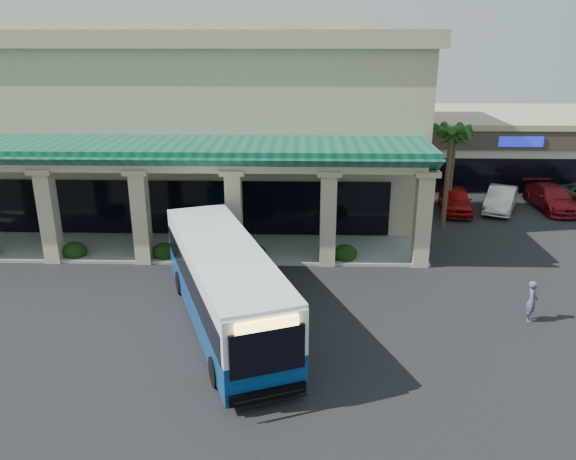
{
  "coord_description": "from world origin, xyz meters",
  "views": [
    {
      "loc": [
        0.29,
        -20.31,
        10.72
      ],
      "look_at": [
        -0.38,
        3.91,
        2.2
      ],
      "focal_mm": 35.0,
      "sensor_mm": 36.0,
      "label": 1
    }
  ],
  "objects_px": {
    "car_white": "(501,199)",
    "car_red": "(552,198)",
    "transit_bus": "(224,287)",
    "car_silver": "(456,200)",
    "pedestrian": "(532,301)"
  },
  "relations": [
    {
      "from": "car_white",
      "to": "car_silver",
      "type": "bearing_deg",
      "value": -149.24
    },
    {
      "from": "transit_bus",
      "to": "car_silver",
      "type": "xyz_separation_m",
      "value": [
        12.6,
        15.0,
        -0.84
      ]
    },
    {
      "from": "car_silver",
      "to": "car_red",
      "type": "xyz_separation_m",
      "value": [
        6.31,
        0.73,
        -0.02
      ]
    },
    {
      "from": "pedestrian",
      "to": "car_silver",
      "type": "height_order",
      "value": "pedestrian"
    },
    {
      "from": "pedestrian",
      "to": "car_red",
      "type": "relative_size",
      "value": 0.32
    },
    {
      "from": "car_silver",
      "to": "car_red",
      "type": "distance_m",
      "value": 6.35
    },
    {
      "from": "pedestrian",
      "to": "car_silver",
      "type": "distance_m",
      "value": 14.35
    },
    {
      "from": "car_white",
      "to": "car_red",
      "type": "xyz_separation_m",
      "value": [
        3.37,
        0.43,
        -0.01
      ]
    },
    {
      "from": "car_white",
      "to": "car_red",
      "type": "distance_m",
      "value": 3.39
    },
    {
      "from": "car_silver",
      "to": "car_white",
      "type": "relative_size",
      "value": 0.99
    },
    {
      "from": "transit_bus",
      "to": "car_red",
      "type": "xyz_separation_m",
      "value": [
        18.91,
        15.74,
        -0.86
      ]
    },
    {
      "from": "car_white",
      "to": "transit_bus",
      "type": "bearing_deg",
      "value": -110.54
    },
    {
      "from": "transit_bus",
      "to": "car_silver",
      "type": "height_order",
      "value": "transit_bus"
    },
    {
      "from": "transit_bus",
      "to": "car_silver",
      "type": "bearing_deg",
      "value": 29.18
    },
    {
      "from": "car_white",
      "to": "car_red",
      "type": "bearing_deg",
      "value": 32.17
    }
  ]
}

